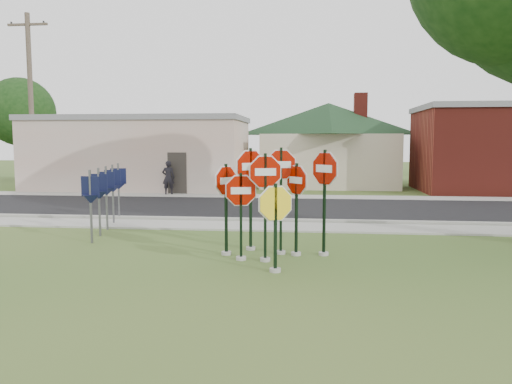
# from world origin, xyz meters

# --- Properties ---
(ground) EXTENTS (120.00, 120.00, 0.00)m
(ground) POSITION_xyz_m (0.00, 0.00, 0.00)
(ground) COLOR #365821
(ground) RESTS_ON ground
(sidewalk_near) EXTENTS (60.00, 1.60, 0.06)m
(sidewalk_near) POSITION_xyz_m (0.00, 5.50, 0.03)
(sidewalk_near) COLOR gray
(sidewalk_near) RESTS_ON ground
(road) EXTENTS (60.00, 7.00, 0.04)m
(road) POSITION_xyz_m (0.00, 10.00, 0.02)
(road) COLOR black
(road) RESTS_ON ground
(sidewalk_far) EXTENTS (60.00, 1.60, 0.06)m
(sidewalk_far) POSITION_xyz_m (0.00, 14.30, 0.03)
(sidewalk_far) COLOR gray
(sidewalk_far) RESTS_ON ground
(curb) EXTENTS (60.00, 0.20, 0.14)m
(curb) POSITION_xyz_m (0.00, 6.50, 0.07)
(curb) COLOR gray
(curb) RESTS_ON ground
(stop_sign_center) EXTENTS (1.02, 0.28, 2.59)m
(stop_sign_center) POSITION_xyz_m (-0.12, 0.95, 1.61)
(stop_sign_center) COLOR #9D9A94
(stop_sign_center) RESTS_ON ground
(stop_sign_yellow) EXTENTS (0.95, 0.48, 1.99)m
(stop_sign_yellow) POSITION_xyz_m (0.18, 0.02, 1.16)
(stop_sign_yellow) COLOR #9D9A94
(stop_sign_yellow) RESTS_ON ground
(stop_sign_left) EXTENTS (0.99, 0.24, 2.14)m
(stop_sign_left) POSITION_xyz_m (-0.69, 1.01, 1.27)
(stop_sign_left) COLOR #9D9A94
(stop_sign_left) RESTS_ON ground
(stop_sign_right) EXTENTS (0.68, 0.75, 2.34)m
(stop_sign_right) POSITION_xyz_m (0.58, 1.63, 1.41)
(stop_sign_right) COLOR #9D9A94
(stop_sign_right) RESTS_ON ground
(stop_sign_back_right) EXTENTS (1.01, 0.24, 2.71)m
(stop_sign_back_right) POSITION_xyz_m (0.19, 1.74, 1.69)
(stop_sign_back_right) COLOR #9D9A94
(stop_sign_back_right) RESTS_ON ground
(stop_sign_back_left) EXTENTS (0.91, 0.75, 2.71)m
(stop_sign_back_left) POSITION_xyz_m (-0.60, 2.12, 1.72)
(stop_sign_back_left) COLOR #9D9A94
(stop_sign_back_left) RESTS_ON ground
(stop_sign_far_right) EXTENTS (0.80, 0.82, 2.68)m
(stop_sign_far_right) POSITION_xyz_m (1.24, 1.70, 1.69)
(stop_sign_far_right) COLOR #9D9A94
(stop_sign_far_right) RESTS_ON ground
(stop_sign_far_left) EXTENTS (0.55, 0.85, 2.32)m
(stop_sign_far_left) POSITION_xyz_m (-1.12, 1.50, 1.40)
(stop_sign_far_left) COLOR #9D9A94
(stop_sign_far_left) RESTS_ON ground
(route_sign_row) EXTENTS (1.43, 4.63, 2.00)m
(route_sign_row) POSITION_xyz_m (-5.40, 4.50, 1.22)
(route_sign_row) COLOR #59595E
(route_sign_row) RESTS_ON ground
(building_stucco) EXTENTS (12.20, 6.20, 4.20)m
(building_stucco) POSITION_xyz_m (-9.00, 18.00, 2.15)
(building_stucco) COLOR beige
(building_stucco) RESTS_ON ground
(building_house) EXTENTS (11.60, 11.60, 6.20)m
(building_house) POSITION_xyz_m (2.00, 22.00, 3.65)
(building_house) COLOR beige
(building_house) RESTS_ON ground
(utility_pole_near) EXTENTS (2.20, 0.26, 9.50)m
(utility_pole_near) POSITION_xyz_m (-14.00, 15.20, 4.97)
(utility_pole_near) COLOR #4A3E31
(utility_pole_near) RESTS_ON ground
(bg_tree_left) EXTENTS (4.90, 4.90, 7.35)m
(bg_tree_left) POSITION_xyz_m (-20.00, 24.00, 4.88)
(bg_tree_left) COLOR #312316
(bg_tree_left) RESTS_ON ground
(pedestrian) EXTENTS (0.71, 0.55, 1.72)m
(pedestrian) POSITION_xyz_m (-6.36, 14.59, 0.92)
(pedestrian) COLOR black
(pedestrian) RESTS_ON sidewalk_far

